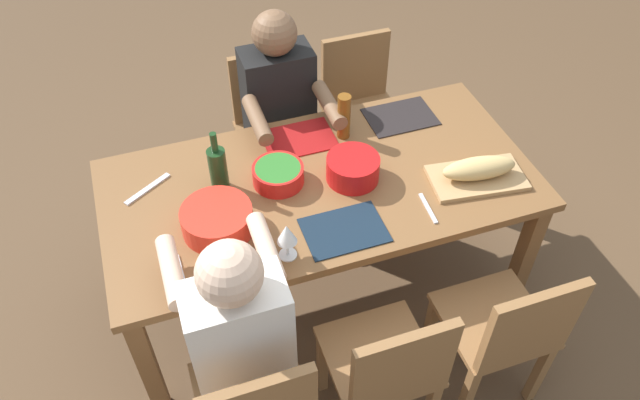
{
  "coord_description": "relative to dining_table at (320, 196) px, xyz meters",
  "views": [
    {
      "loc": [
        0.62,
        1.79,
        2.56
      ],
      "look_at": [
        0.0,
        0.0,
        0.63
      ],
      "focal_mm": 34.82,
      "sensor_mm": 36.0,
      "label": 1
    }
  ],
  "objects": [
    {
      "name": "ground_plane",
      "position": [
        0.0,
        0.0,
        -0.66
      ],
      "size": [
        8.0,
        8.0,
        0.0
      ],
      "primitive_type": "plane",
      "color": "brown"
    },
    {
      "name": "dining_table",
      "position": [
        0.0,
        0.0,
        0.0
      ],
      "size": [
        1.83,
        0.91,
        0.74
      ],
      "color": "brown",
      "rests_on": "ground_plane"
    },
    {
      "name": "chair_near_left",
      "position": [
        -0.5,
        -0.78,
        -0.17
      ],
      "size": [
        0.4,
        0.4,
        0.85
      ],
      "color": "olive",
      "rests_on": "ground_plane"
    },
    {
      "name": "diner_far_right",
      "position": [
        0.5,
        0.59,
        0.04
      ],
      "size": [
        0.41,
        0.53,
        1.2
      ],
      "color": "#2D2D38",
      "rests_on": "ground_plane"
    },
    {
      "name": "chair_near_center",
      "position": [
        0.0,
        -0.78,
        -0.17
      ],
      "size": [
        0.4,
        0.4,
        0.85
      ],
      "color": "olive",
      "rests_on": "ground_plane"
    },
    {
      "name": "diner_near_center",
      "position": [
        0.0,
        -0.59,
        0.04
      ],
      "size": [
        0.41,
        0.53,
        1.2
      ],
      "color": "#2D2D38",
      "rests_on": "ground_plane"
    },
    {
      "name": "chair_far_left",
      "position": [
        -0.5,
        0.78,
        -0.17
      ],
      "size": [
        0.4,
        0.4,
        0.85
      ],
      "color": "olive",
      "rests_on": "ground_plane"
    },
    {
      "name": "chair_far_center",
      "position": [
        0.0,
        0.78,
        -0.17
      ],
      "size": [
        0.4,
        0.4,
        0.85
      ],
      "color": "olive",
      "rests_on": "ground_plane"
    },
    {
      "name": "serving_bowl_greens",
      "position": [
        0.17,
        -0.06,
        0.13
      ],
      "size": [
        0.22,
        0.22,
        0.08
      ],
      "color": "red",
      "rests_on": "dining_table"
    },
    {
      "name": "serving_bowl_pasta",
      "position": [
        -0.14,
        0.02,
        0.14
      ],
      "size": [
        0.23,
        0.23,
        0.11
      ],
      "color": "red",
      "rests_on": "dining_table"
    },
    {
      "name": "serving_bowl_fruit",
      "position": [
        0.47,
        0.12,
        0.14
      ],
      "size": [
        0.28,
        0.28,
        0.1
      ],
      "color": "red",
      "rests_on": "dining_table"
    },
    {
      "name": "cutting_board",
      "position": [
        -0.63,
        0.2,
        0.09
      ],
      "size": [
        0.42,
        0.27,
        0.02
      ],
      "primitive_type": "cube",
      "rotation": [
        0.0,
        0.0,
        -0.13
      ],
      "color": "tan",
      "rests_on": "dining_table"
    },
    {
      "name": "bread_loaf",
      "position": [
        -0.63,
        0.2,
        0.15
      ],
      "size": [
        0.33,
        0.15,
        0.09
      ],
      "primitive_type": "ellipsoid",
      "rotation": [
        0.0,
        0.0,
        -0.13
      ],
      "color": "tan",
      "rests_on": "cutting_board"
    },
    {
      "name": "wine_bottle",
      "position": [
        0.4,
        -0.1,
        0.19
      ],
      "size": [
        0.08,
        0.08,
        0.29
      ],
      "color": "#193819",
      "rests_on": "dining_table"
    },
    {
      "name": "beer_bottle",
      "position": [
        -0.2,
        -0.25,
        0.19
      ],
      "size": [
        0.06,
        0.06,
        0.22
      ],
      "primitive_type": "cylinder",
      "color": "brown",
      "rests_on": "dining_table"
    },
    {
      "name": "wine_glass",
      "position": [
        0.25,
        0.34,
        0.2
      ],
      "size": [
        0.08,
        0.08,
        0.17
      ],
      "color": "silver",
      "rests_on": "dining_table"
    },
    {
      "name": "placemat_near_left",
      "position": [
        -0.5,
        -0.29,
        0.09
      ],
      "size": [
        0.32,
        0.23,
        0.01
      ],
      "primitive_type": "cube",
      "color": "black",
      "rests_on": "dining_table"
    },
    {
      "name": "fork_far_right",
      "position": [
        0.64,
        0.29,
        0.09
      ],
      "size": [
        0.02,
        0.17,
        0.01
      ],
      "primitive_type": "cube",
      "rotation": [
        0.0,
        0.0,
        0.03
      ],
      "color": "silver",
      "rests_on": "dining_table"
    },
    {
      "name": "placemat_near_center",
      "position": [
        0.0,
        -0.29,
        0.09
      ],
      "size": [
        0.32,
        0.23,
        0.01
      ],
      "primitive_type": "cube",
      "color": "maroon",
      "rests_on": "dining_table"
    },
    {
      "name": "fork_far_left",
      "position": [
        -0.36,
        0.29,
        0.09
      ],
      "size": [
        0.03,
        0.17,
        0.01
      ],
      "primitive_type": "cube",
      "rotation": [
        0.0,
        0.0,
        -0.06
      ],
      "color": "silver",
      "rests_on": "dining_table"
    },
    {
      "name": "placemat_far_center",
      "position": [
        0.0,
        0.29,
        0.09
      ],
      "size": [
        0.32,
        0.23,
        0.01
      ],
      "primitive_type": "cube",
      "color": "#142333",
      "rests_on": "dining_table"
    },
    {
      "name": "carving_knife",
      "position": [
        0.7,
        -0.19,
        0.09
      ],
      "size": [
        0.21,
        0.14,
        0.01
      ],
      "primitive_type": "cube",
      "rotation": [
        0.0,
        0.0,
        0.56
      ],
      "color": "silver",
      "rests_on": "dining_table"
    }
  ]
}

